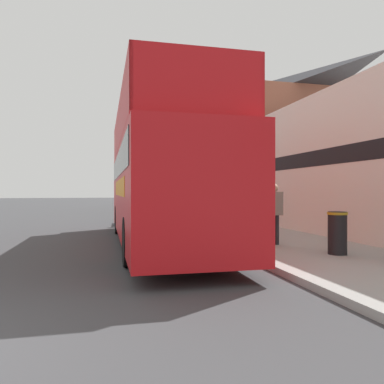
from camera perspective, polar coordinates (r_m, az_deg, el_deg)
ground_plane at (r=25.33m, az=-19.30°, el=-3.63°), size 144.00×144.00×0.00m
sidewalk at (r=22.85m, az=-0.27°, el=-3.85°), size 3.90×108.00×0.14m
brick_terrace_rear at (r=29.84m, az=6.46°, el=6.12°), size 6.00×23.10×9.54m
tour_bus at (r=11.73m, az=-5.09°, el=1.36°), size 2.64×10.98×4.24m
parked_car_ahead_of_bus at (r=19.47m, az=-7.05°, el=-2.83°), size 1.94×4.31×1.39m
pedestrian_third at (r=10.84m, az=12.39°, el=-2.39°), size 0.45×0.25×1.73m
lamp_post_nearest at (r=10.98m, az=7.68°, el=10.07°), size 0.35×0.35×4.98m
lamp_post_second at (r=19.71m, az=-2.81°, el=5.05°), size 0.35×0.35×4.64m
litter_bin at (r=9.66m, az=21.28°, el=-5.67°), size 0.48×0.48×1.02m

